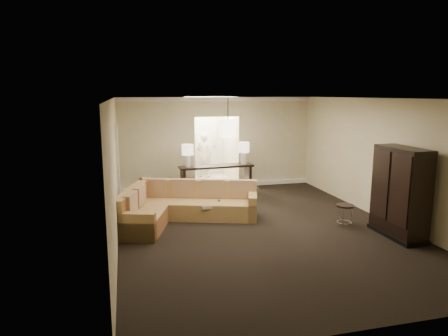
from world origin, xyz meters
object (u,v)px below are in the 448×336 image
object	(u,v)px
sectional_sofa	(179,206)
drink_table	(345,211)
console_table	(216,177)
armoire	(400,194)
person	(204,153)
coffee_table	(221,208)

from	to	relation	value
sectional_sofa	drink_table	xyz separation A→B (m)	(3.51, -1.26, 0.00)
console_table	sectional_sofa	bearing A→B (deg)	-124.53
sectional_sofa	armoire	bearing A→B (deg)	-8.64
drink_table	person	distance (m)	6.30
coffee_table	drink_table	xyz separation A→B (m)	(2.50, -1.36, 0.15)
sectional_sofa	console_table	size ratio (longest dim) A/B	1.55
armoire	person	bearing A→B (deg)	111.59
console_table	person	bearing A→B (deg)	84.19
sectional_sofa	console_table	bearing A→B (deg)	76.29
console_table	person	size ratio (longest dim) A/B	1.28
armoire	person	xyz separation A→B (m)	(-2.69, 6.80, -0.03)
sectional_sofa	armoire	xyz separation A→B (m)	(4.22, -2.10, 0.54)
sectional_sofa	person	world-z (taller)	person
drink_table	person	world-z (taller)	person
sectional_sofa	coffee_table	bearing A→B (deg)	23.37
console_table	person	distance (m)	2.43
coffee_table	console_table	xyz separation A→B (m)	(0.40, 2.20, 0.30)
drink_table	sectional_sofa	bearing A→B (deg)	160.16
coffee_table	console_table	distance (m)	2.26
armoire	person	size ratio (longest dim) A/B	1.08
console_table	armoire	world-z (taller)	armoire
console_table	armoire	xyz separation A→B (m)	(2.81, -4.40, 0.38)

